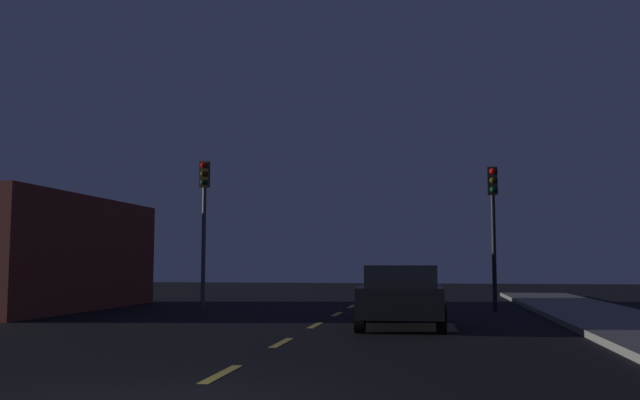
# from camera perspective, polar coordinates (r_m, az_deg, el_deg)

# --- Properties ---
(ground_plane) EXTENTS (80.00, 80.00, 0.00)m
(ground_plane) POSITION_cam_1_polar(r_m,az_deg,el_deg) (14.06, -2.67, -11.57)
(ground_plane) COLOR black
(lane_stripe_second) EXTENTS (0.16, 1.60, 0.01)m
(lane_stripe_second) POSITION_cam_1_polar(r_m,az_deg,el_deg) (9.84, -8.25, -14.19)
(lane_stripe_second) COLOR #EACC4C
(lane_stripe_second) RESTS_ON ground_plane
(lane_stripe_third) EXTENTS (0.16, 1.60, 0.01)m
(lane_stripe_third) POSITION_cam_1_polar(r_m,az_deg,el_deg) (13.48, -3.22, -11.82)
(lane_stripe_third) COLOR #EACC4C
(lane_stripe_third) RESTS_ON ground_plane
(lane_stripe_fourth) EXTENTS (0.16, 1.60, 0.01)m
(lane_stripe_fourth) POSITION_cam_1_polar(r_m,az_deg,el_deg) (17.19, -0.38, -10.43)
(lane_stripe_fourth) COLOR #EACC4C
(lane_stripe_fourth) RESTS_ON ground_plane
(lane_stripe_fifth) EXTENTS (0.16, 1.60, 0.01)m
(lane_stripe_fifth) POSITION_cam_1_polar(r_m,az_deg,el_deg) (20.93, 1.43, -9.51)
(lane_stripe_fifth) COLOR #EACC4C
(lane_stripe_fifth) RESTS_ON ground_plane
(lane_stripe_sixth) EXTENTS (0.16, 1.60, 0.01)m
(lane_stripe_sixth) POSITION_cam_1_polar(r_m,az_deg,el_deg) (24.69, 2.69, -8.87)
(lane_stripe_sixth) COLOR #EACC4C
(lane_stripe_sixth) RESTS_ON ground_plane
(lane_stripe_seventh) EXTENTS (0.16, 1.60, 0.01)m
(lane_stripe_seventh) POSITION_cam_1_polar(r_m,az_deg,el_deg) (28.46, 3.61, -8.40)
(lane_stripe_seventh) COLOR #EACC4C
(lane_stripe_seventh) RESTS_ON ground_plane
(traffic_signal_left) EXTENTS (0.32, 0.38, 5.09)m
(traffic_signal_left) POSITION_cam_1_polar(r_m,az_deg,el_deg) (24.04, -9.68, -0.42)
(traffic_signal_left) COLOR #4C4C51
(traffic_signal_left) RESTS_ON ground_plane
(traffic_signal_right) EXTENTS (0.32, 0.38, 4.66)m
(traffic_signal_right) POSITION_cam_1_polar(r_m,az_deg,el_deg) (22.76, 14.28, -0.76)
(traffic_signal_right) COLOR black
(traffic_signal_right) RESTS_ON ground_plane
(car_stopped_ahead) EXTENTS (2.08, 4.58, 1.49)m
(car_stopped_ahead) POSITION_cam_1_polar(r_m,az_deg,el_deg) (16.86, 6.87, -7.89)
(car_stopped_ahead) COLOR black
(car_stopped_ahead) RESTS_ON ground_plane
(storefront_left) EXTENTS (4.95, 9.31, 3.72)m
(storefront_left) POSITION_cam_1_polar(r_m,az_deg,el_deg) (24.81, -23.28, -4.14)
(storefront_left) COLOR maroon
(storefront_left) RESTS_ON ground_plane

